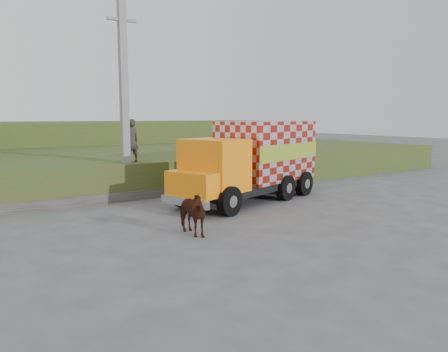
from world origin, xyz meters
TOP-DOWN VIEW (x-y plane):
  - ground at (0.00, 0.00)m, footprint 120.00×120.00m
  - embankment at (0.00, 10.00)m, footprint 40.00×12.00m
  - embankment_far at (0.00, 22.00)m, footprint 40.00×12.00m
  - retaining_strip at (-2.00, 4.20)m, footprint 16.00×0.50m
  - utility_pole at (-1.00, 4.60)m, footprint 1.20×0.30m
  - cargo_truck at (3.23, 1.51)m, footprint 7.54×4.30m
  - cow at (-1.54, -1.77)m, footprint 0.72×1.55m
  - pedestrian at (-0.66, 4.80)m, footprint 0.72×0.53m

SIDE VIEW (x-z plane):
  - ground at x=0.00m, z-range 0.00..0.00m
  - retaining_strip at x=-2.00m, z-range 0.00..0.40m
  - cow at x=-1.54m, z-range 0.00..1.31m
  - embankment at x=0.00m, z-range 0.00..1.50m
  - embankment_far at x=0.00m, z-range 0.00..3.00m
  - cargo_truck at x=3.23m, z-range 0.05..3.26m
  - pedestrian at x=-0.66m, z-range 1.50..3.31m
  - utility_pole at x=-1.00m, z-range 0.08..8.07m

